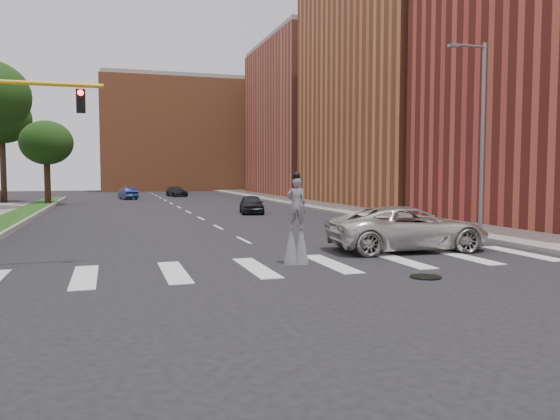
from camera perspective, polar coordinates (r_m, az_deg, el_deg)
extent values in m
plane|color=black|center=(16.90, 2.58, -6.41)|extent=(160.00, 160.00, 0.00)
cube|color=#1A4413|center=(36.22, -26.55, -1.06)|extent=(2.00, 60.00, 0.25)
cube|color=gray|center=(36.06, -24.90, -1.00)|extent=(0.20, 60.00, 0.28)
cube|color=gray|center=(44.60, 6.74, 0.16)|extent=(5.00, 90.00, 0.18)
cylinder|color=black|center=(16.44, 14.98, -6.77)|extent=(0.90, 0.90, 0.04)
cube|color=#B76439|center=(54.11, 14.09, 13.40)|extent=(16.00, 22.00, 24.00)
cube|color=#B95C44|center=(75.25, 4.37, 9.29)|extent=(16.00, 22.00, 20.00)
cube|color=#B76439|center=(94.54, -10.31, 7.54)|extent=(26.00, 14.00, 18.00)
cylinder|color=slate|center=(27.35, 20.40, 6.79)|extent=(0.20, 0.20, 9.00)
cylinder|color=slate|center=(27.44, 19.26, 15.87)|extent=(1.80, 0.12, 0.12)
cube|color=slate|center=(26.91, 17.65, 16.04)|extent=(0.50, 0.18, 0.12)
cylinder|color=gold|center=(19.02, -25.98, 11.91)|extent=(5.20, 0.14, 0.14)
cube|color=black|center=(18.78, -20.10, 10.63)|extent=(0.28, 0.18, 0.75)
cylinder|color=#FF0C0C|center=(18.71, -20.13, 11.43)|extent=(0.18, 0.06, 0.18)
cylinder|color=black|center=(18.12, 2.20, -3.88)|extent=(0.07, 0.07, 1.14)
cylinder|color=black|center=(18.10, 1.19, -3.89)|extent=(0.07, 0.07, 1.14)
cone|color=slate|center=(18.10, 2.20, -3.44)|extent=(0.52, 0.52, 1.42)
cone|color=slate|center=(18.08, 1.19, -3.44)|extent=(0.52, 0.52, 1.42)
imported|color=slate|center=(17.97, 1.70, 0.64)|extent=(0.72, 0.56, 1.73)
sphere|color=black|center=(17.94, 1.71, 3.59)|extent=(0.26, 0.26, 0.26)
cylinder|color=black|center=(17.94, 1.71, 3.43)|extent=(0.34, 0.34, 0.02)
cube|color=yellow|center=(18.09, 1.67, 2.17)|extent=(0.22, 0.05, 0.10)
imported|color=silver|center=(21.79, 13.20, -1.87)|extent=(6.38, 3.26, 1.73)
imported|color=black|center=(40.13, -3.00, 0.62)|extent=(2.27, 4.24, 1.37)
imported|color=#162350|center=(63.24, -15.61, 1.68)|extent=(2.21, 4.19, 1.31)
imported|color=black|center=(69.15, -10.75, 1.91)|extent=(2.65, 4.52, 1.23)
cylinder|color=black|center=(61.44, -26.94, 3.94)|extent=(0.56, 0.56, 6.90)
ellipsoid|color=black|center=(61.67, -27.09, 8.48)|extent=(5.72, 5.72, 4.86)
cylinder|color=black|center=(53.96, -23.13, 2.84)|extent=(0.56, 0.56, 4.53)
ellipsoid|color=black|center=(54.02, -23.23, 6.49)|extent=(4.69, 4.69, 3.99)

